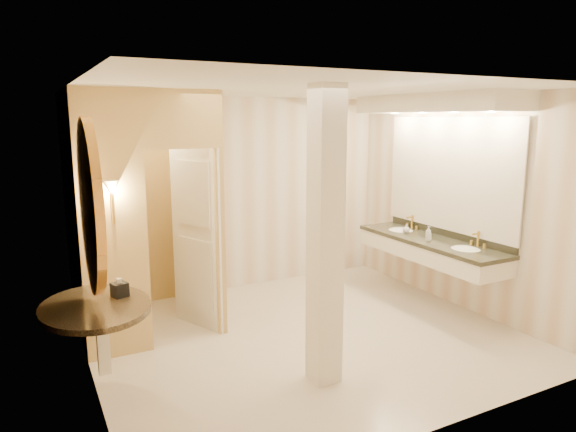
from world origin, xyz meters
name	(u,v)px	position (x,y,z in m)	size (l,w,h in m)	color
floor	(306,336)	(0.00, 0.00, 0.00)	(4.50, 4.50, 0.00)	beige
ceiling	(308,89)	(0.00, 0.00, 2.70)	(4.50, 4.50, 0.00)	silver
wall_back	(237,194)	(0.00, 2.00, 1.35)	(4.50, 0.02, 2.70)	silver
wall_front	(442,265)	(0.00, -2.00, 1.35)	(4.50, 0.02, 2.70)	silver
wall_left	(84,241)	(-2.25, 0.00, 1.35)	(0.02, 4.00, 2.70)	silver
wall_right	(461,203)	(2.25, 0.00, 1.35)	(0.02, 4.00, 2.70)	silver
toilet_closet	(179,210)	(-1.12, 0.97, 1.39)	(1.50, 1.55, 2.70)	#EDC97C
wall_sconce	(112,190)	(-1.93, 0.43, 1.73)	(0.14, 0.14, 0.42)	gold
vanity	(435,181)	(1.98, 0.19, 1.63)	(0.75, 2.39, 2.09)	white
console_shelf	(93,249)	(-2.21, -0.34, 1.35)	(1.12, 1.12, 2.01)	black
pillar	(325,239)	(-0.33, -0.90, 1.35)	(0.25, 0.25, 2.70)	white
tissue_box	(120,290)	(-2.01, -0.22, 0.94)	(0.12, 0.12, 0.12)	black
toilet	(119,299)	(-1.80, 1.28, 0.33)	(0.37, 0.65, 0.66)	white
soap_bottle_a	(429,235)	(1.90, 0.17, 0.94)	(0.05, 0.06, 0.12)	beige
soap_bottle_b	(406,229)	(1.89, 0.60, 0.94)	(0.09, 0.09, 0.12)	silver
soap_bottle_c	(428,234)	(1.83, 0.11, 0.97)	(0.07, 0.07, 0.19)	#C6B28C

